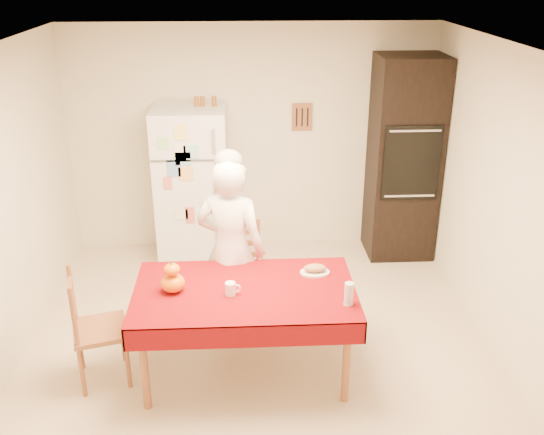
{
  "coord_description": "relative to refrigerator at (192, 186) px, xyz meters",
  "views": [
    {
      "loc": [
        -0.12,
        -4.23,
        3.1
      ],
      "look_at": [
        0.11,
        0.2,
        1.19
      ],
      "focal_mm": 40.0,
      "sensor_mm": 36.0,
      "label": 1
    }
  ],
  "objects": [
    {
      "name": "wine_glass",
      "position": [
        1.29,
        -2.33,
        -0.0
      ],
      "size": [
        0.07,
        0.07,
        0.18
      ],
      "primitive_type": "cylinder",
      "color": "silver",
      "rests_on": "dining_table"
    },
    {
      "name": "spice_jar_left",
      "position": [
        0.09,
        0.05,
        0.9
      ],
      "size": [
        0.05,
        0.05,
        0.1
      ],
      "primitive_type": "cylinder",
      "color": "brown",
      "rests_on": "refrigerator"
    },
    {
      "name": "spice_jar_right",
      "position": [
        0.26,
        0.05,
        0.9
      ],
      "size": [
        0.05,
        0.05,
        0.1
      ],
      "primitive_type": "cylinder",
      "color": "brown",
      "rests_on": "refrigerator"
    },
    {
      "name": "room_shell",
      "position": [
        0.65,
        -1.88,
        0.77
      ],
      "size": [
        4.02,
        4.52,
        2.51
      ],
      "color": "beige",
      "rests_on": "ground"
    },
    {
      "name": "oven_cabinet",
      "position": [
        2.28,
        0.05,
        0.25
      ],
      "size": [
        0.7,
        0.62,
        2.2
      ],
      "color": "black",
      "rests_on": "floor"
    },
    {
      "name": "pumpkin_upper",
      "position": [
        -0.01,
        -2.07,
        0.1
      ],
      "size": [
        0.12,
        0.12,
        0.09
      ],
      "primitive_type": "ellipsoid",
      "color": "#D65505",
      "rests_on": "pumpkin_lower"
    },
    {
      "name": "refrigerator",
      "position": [
        0.0,
        0.0,
        0.0
      ],
      "size": [
        0.75,
        0.74,
        1.7
      ],
      "color": "white",
      "rests_on": "floor"
    },
    {
      "name": "seated_woman",
      "position": [
        0.43,
        -1.53,
        -0.02
      ],
      "size": [
        0.7,
        0.57,
        1.65
      ],
      "primitive_type": "imported",
      "rotation": [
        0.0,
        0.0,
        2.8
      ],
      "color": "white",
      "rests_on": "floor"
    },
    {
      "name": "chair_far",
      "position": [
        0.53,
        -1.3,
        -0.34
      ],
      "size": [
        0.52,
        0.51,
        0.95
      ],
      "rotation": [
        0.0,
        0.0,
        0.31
      ],
      "color": "brown",
      "rests_on": "floor"
    },
    {
      "name": "bread_loaf",
      "position": [
        1.1,
        -1.85,
        -0.04
      ],
      "size": [
        0.18,
        0.1,
        0.06
      ],
      "primitive_type": "ellipsoid",
      "color": "tan",
      "rests_on": "bread_plate"
    },
    {
      "name": "spice_jar_mid",
      "position": [
        0.14,
        0.05,
        0.9
      ],
      "size": [
        0.05,
        0.05,
        0.1
      ],
      "primitive_type": "cylinder",
      "color": "brown",
      "rests_on": "refrigerator"
    },
    {
      "name": "dining_table",
      "position": [
        0.53,
        -2.07,
        -0.16
      ],
      "size": [
        1.7,
        1.0,
        0.76
      ],
      "color": "brown",
      "rests_on": "floor"
    },
    {
      "name": "bread_plate",
      "position": [
        1.1,
        -1.85,
        -0.08
      ],
      "size": [
        0.24,
        0.24,
        0.02
      ],
      "primitive_type": "cylinder",
      "color": "silver",
      "rests_on": "dining_table"
    },
    {
      "name": "pumpkin_lower",
      "position": [
        -0.01,
        -2.07,
        -0.02
      ],
      "size": [
        0.19,
        0.19,
        0.14
      ],
      "primitive_type": "ellipsoid",
      "color": "#DC5305",
      "rests_on": "dining_table"
    },
    {
      "name": "floor",
      "position": [
        0.65,
        -1.88,
        -0.85
      ],
      "size": [
        4.5,
        4.5,
        0.0
      ],
      "primitive_type": "plane",
      "color": "#CDB294",
      "rests_on": "ground"
    },
    {
      "name": "coffee_mug",
      "position": [
        0.43,
        -2.14,
        -0.04
      ],
      "size": [
        0.08,
        0.08,
        0.1
      ],
      "primitive_type": "cylinder",
      "color": "white",
      "rests_on": "dining_table"
    },
    {
      "name": "chair_left",
      "position": [
        -0.65,
        -2.11,
        -0.34
      ],
      "size": [
        0.5,
        0.51,
        0.95
      ],
      "rotation": [
        0.0,
        0.0,
        1.84
      ],
      "color": "brown",
      "rests_on": "floor"
    }
  ]
}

